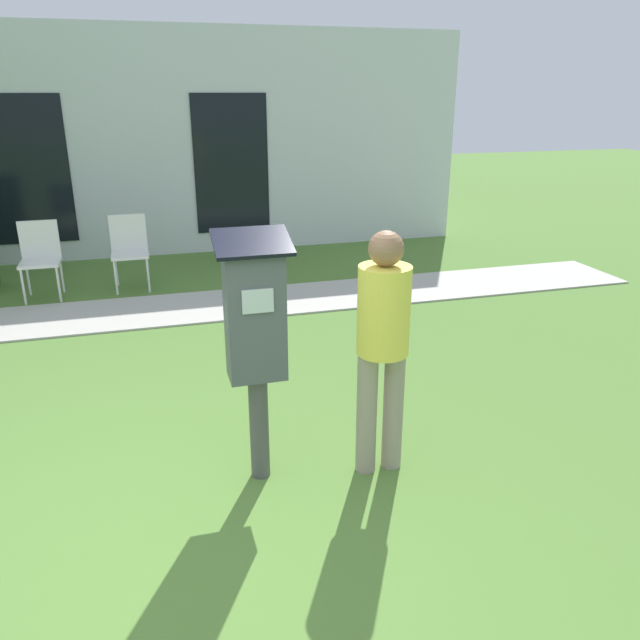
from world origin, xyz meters
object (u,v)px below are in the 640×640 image
Objects in this scene: person_standing at (383,336)px; outdoor_chair_middle at (129,246)px; parking_meter at (255,328)px; outdoor_chair_left at (40,253)px.

outdoor_chair_middle is at bearing 70.33° from person_standing.
parking_meter is at bearing -96.28° from outdoor_chair_middle.
outdoor_chair_left is at bearing 81.42° from person_standing.
parking_meter is 1.77× the size of outdoor_chair_middle.
person_standing reaches higher than outdoor_chair_left.
outdoor_chair_left is (-2.54, 4.51, -0.40)m from person_standing.
parking_meter is 1.77× the size of outdoor_chair_left.
parking_meter reaches higher than person_standing.
parking_meter reaches higher than outdoor_chair_middle.
outdoor_chair_left is 1.00× the size of outdoor_chair_middle.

